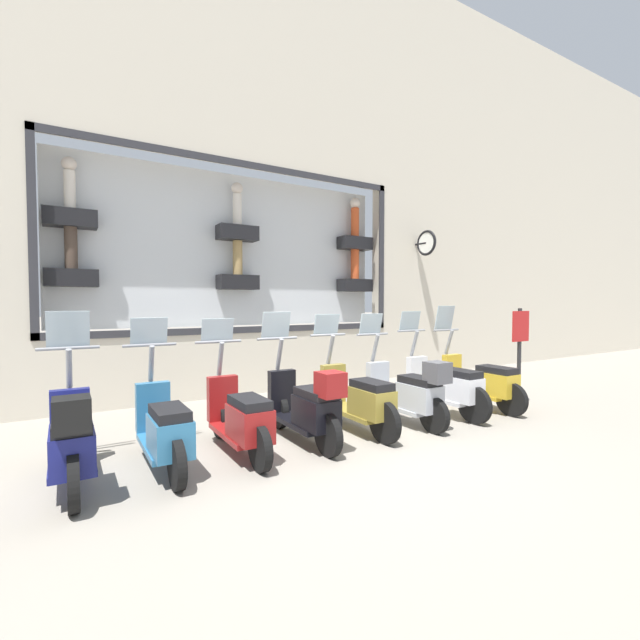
{
  "coord_description": "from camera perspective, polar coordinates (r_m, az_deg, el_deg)",
  "views": [
    {
      "loc": [
        -4.25,
        2.93,
        1.75
      ],
      "look_at": [
        1.82,
        -0.72,
        1.47
      ],
      "focal_mm": 24.0,
      "sensor_mm": 36.0,
      "label": 1
    }
  ],
  "objects": [
    {
      "name": "scooter_white_1",
      "position": [
        6.98,
        16.46,
        -8.57
      ],
      "size": [
        1.81,
        0.61,
        1.61
      ],
      "color": "black",
      "rests_on": "ground_plane"
    },
    {
      "name": "ground_plane",
      "position": [
        5.45,
        3.51,
        -16.43
      ],
      "size": [
        120.0,
        120.0,
        0.0
      ],
      "primitive_type": "plane",
      "color": "gray"
    },
    {
      "name": "scooter_silver_2",
      "position": [
        6.35,
        11.74,
        -9.41
      ],
      "size": [
        1.8,
        0.6,
        1.58
      ],
      "color": "black",
      "rests_on": "ground_plane"
    },
    {
      "name": "scooter_navy_7",
      "position": [
        4.73,
        -30.21,
        -13.65
      ],
      "size": [
        1.8,
        0.61,
        1.66
      ],
      "color": "black",
      "rests_on": "ground_plane"
    },
    {
      "name": "building_facade",
      "position": [
        8.91,
        -10.73,
        22.02
      ],
      "size": [
        1.22,
        36.0,
        9.32
      ],
      "color": "beige",
      "rests_on": "ground_plane"
    },
    {
      "name": "scooter_olive_3",
      "position": [
        5.88,
        5.19,
        -10.59
      ],
      "size": [
        1.81,
        0.6,
        1.58
      ],
      "color": "black",
      "rests_on": "ground_plane"
    },
    {
      "name": "scooter_yellow_0",
      "position": [
        7.61,
        20.76,
        -7.77
      ],
      "size": [
        1.8,
        0.61,
        1.7
      ],
      "color": "black",
      "rests_on": "ground_plane"
    },
    {
      "name": "shop_sign_post",
      "position": [
        8.55,
        25.08,
        -3.69
      ],
      "size": [
        0.36,
        0.45,
        1.66
      ],
      "color": "#232326",
      "rests_on": "ground_plane"
    },
    {
      "name": "scooter_teal_6",
      "position": [
        4.88,
        -20.05,
        -13.6
      ],
      "size": [
        1.8,
        0.61,
        1.57
      ],
      "color": "black",
      "rests_on": "ground_plane"
    },
    {
      "name": "scooter_red_5",
      "position": [
        5.1,
        -10.54,
        -12.82
      ],
      "size": [
        1.8,
        0.6,
        1.55
      ],
      "color": "black",
      "rests_on": "ground_plane"
    },
    {
      "name": "scooter_black_4",
      "position": [
        5.38,
        -1.77,
        -11.45
      ],
      "size": [
        1.8,
        0.6,
        1.63
      ],
      "color": "black",
      "rests_on": "ground_plane"
    }
  ]
}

